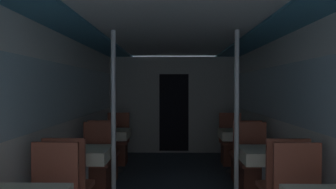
{
  "coord_description": "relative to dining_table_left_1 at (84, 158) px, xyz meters",
  "views": [
    {
      "loc": [
        -0.02,
        -1.28,
        1.44
      ],
      "look_at": [
        -0.09,
        2.9,
        1.35
      ],
      "focal_mm": 35.0,
      "sensor_mm": 36.0,
      "label": 1
    }
  ],
  "objects": [
    {
      "name": "wall_left",
      "position": [
        -0.38,
        0.15,
        0.5
      ],
      "size": [
        0.05,
        8.19,
        2.11
      ],
      "color": "silver",
      "rests_on": "ground_plane"
    },
    {
      "name": "wall_right",
      "position": [
        2.52,
        0.15,
        0.5
      ],
      "size": [
        0.05,
        8.19,
        2.11
      ],
      "color": "silver",
      "rests_on": "ground_plane"
    },
    {
      "name": "ceiling_panel",
      "position": [
        1.07,
        0.15,
        1.55
      ],
      "size": [
        2.9,
        8.19,
        0.07
      ],
      "color": "silver",
      "rests_on": "wall_left"
    },
    {
      "name": "bulkhead_far",
      "position": [
        1.07,
        3.37,
        0.45
      ],
      "size": [
        2.84,
        0.09,
        2.11
      ],
      "color": "#A8A8A3",
      "rests_on": "ground_plane"
    },
    {
      "name": "dining_table_left_1",
      "position": [
        0.0,
        0.0,
        0.0
      ],
      "size": [
        0.6,
        0.6,
        0.72
      ],
      "color": "#4C4C51",
      "rests_on": "ground_plane"
    },
    {
      "name": "chair_left_far_1",
      "position": [
        0.0,
        0.57,
        -0.31
      ],
      "size": [
        0.41,
        0.41,
        0.95
      ],
      "rotation": [
        0.0,
        0.0,
        3.14
      ],
      "color": "brown",
      "rests_on": "ground_plane"
    },
    {
      "name": "support_pole_left_1",
      "position": [
        0.35,
        0.0,
        0.45
      ],
      "size": [
        0.06,
        0.06,
        2.11
      ],
      "color": "silver",
      "rests_on": "ground_plane"
    },
    {
      "name": "dining_table_left_2",
      "position": [
        0.0,
        1.69,
        0.0
      ],
      "size": [
        0.6,
        0.6,
        0.72
      ],
      "color": "#4C4C51",
      "rests_on": "ground_plane"
    },
    {
      "name": "chair_left_near_2",
      "position": [
        0.0,
        1.12,
        -0.31
      ],
      "size": [
        0.41,
        0.41,
        0.95
      ],
      "color": "brown",
      "rests_on": "ground_plane"
    },
    {
      "name": "chair_left_far_2",
      "position": [
        0.0,
        2.26,
        -0.31
      ],
      "size": [
        0.41,
        0.41,
        0.95
      ],
      "rotation": [
        0.0,
        0.0,
        3.14
      ],
      "color": "brown",
      "rests_on": "ground_plane"
    },
    {
      "name": "dining_table_right_1",
      "position": [
        2.14,
        0.0,
        0.0
      ],
      "size": [
        0.6,
        0.6,
        0.72
      ],
      "color": "#4C4C51",
      "rests_on": "ground_plane"
    },
    {
      "name": "chair_right_far_1",
      "position": [
        2.14,
        0.57,
        -0.31
      ],
      "size": [
        0.41,
        0.41,
        0.95
      ],
      "rotation": [
        0.0,
        0.0,
        3.14
      ],
      "color": "brown",
      "rests_on": "ground_plane"
    },
    {
      "name": "support_pole_right_1",
      "position": [
        1.79,
        0.0,
        0.45
      ],
      "size": [
        0.06,
        0.06,
        2.11
      ],
      "color": "silver",
      "rests_on": "ground_plane"
    },
    {
      "name": "dining_table_right_2",
      "position": [
        2.14,
        1.69,
        0.0
      ],
      "size": [
        0.6,
        0.6,
        0.72
      ],
      "color": "#4C4C51",
      "rests_on": "ground_plane"
    },
    {
      "name": "chair_right_near_2",
      "position": [
        2.14,
        1.12,
        -0.31
      ],
      "size": [
        0.41,
        0.41,
        0.95
      ],
      "color": "brown",
      "rests_on": "ground_plane"
    },
    {
      "name": "chair_right_far_2",
      "position": [
        2.14,
        2.26,
        -0.31
      ],
      "size": [
        0.41,
        0.41,
        0.95
      ],
      "rotation": [
        0.0,
        0.0,
        3.14
      ],
      "color": "brown",
      "rests_on": "ground_plane"
    }
  ]
}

